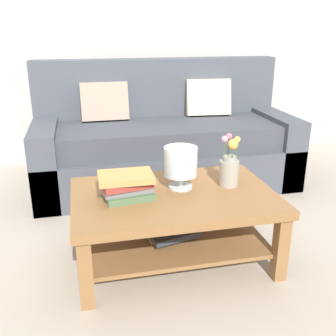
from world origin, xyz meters
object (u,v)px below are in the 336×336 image
coffee_table (174,212)px  book_stack_main (127,185)px  flower_pitcher (229,167)px  glass_hurricane_vase (181,163)px  couch (164,142)px

coffee_table → book_stack_main: book_stack_main is taller
flower_pitcher → glass_hurricane_vase: bearing=174.2°
coffee_table → flower_pitcher: (0.35, 0.04, 0.23)m
flower_pitcher → couch: bearing=96.2°
couch → glass_hurricane_vase: size_ratio=8.83×
couch → glass_hurricane_vase: (-0.16, -1.18, 0.22)m
couch → flower_pitcher: size_ratio=6.93×
coffee_table → flower_pitcher: bearing=7.0°
book_stack_main → flower_pitcher: size_ratio=0.96×
couch → flower_pitcher: bearing=-83.8°
glass_hurricane_vase → book_stack_main: bearing=-167.1°
glass_hurricane_vase → flower_pitcher: (0.29, -0.03, -0.04)m
book_stack_main → flower_pitcher: bearing=4.2°
couch → flower_pitcher: couch is taller
couch → book_stack_main: bearing=-111.1°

